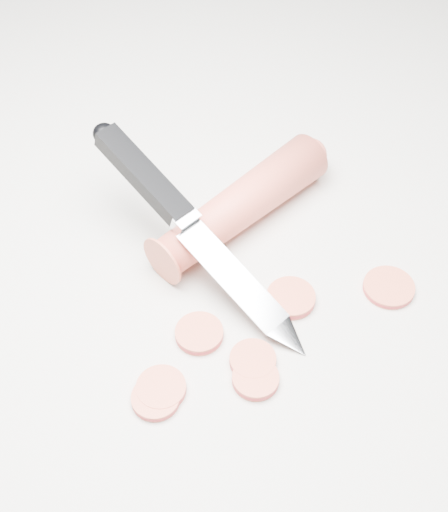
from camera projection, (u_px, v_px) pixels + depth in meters
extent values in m
plane|color=beige|center=(262.00, 298.00, 0.54)|extent=(2.40, 2.40, 0.00)
cylinder|color=#DE4F3C|center=(241.00, 205.00, 0.58)|extent=(0.16, 0.13, 0.04)
cylinder|color=#D85539|center=(156.00, 398.00, 0.49)|extent=(0.03, 0.03, 0.01)
cylinder|color=#D85539|center=(199.00, 333.00, 0.52)|extent=(0.04, 0.04, 0.01)
cylinder|color=#D85539|center=(291.00, 298.00, 0.54)|extent=(0.04, 0.04, 0.01)
cylinder|color=#D85539|center=(256.00, 379.00, 0.50)|extent=(0.03, 0.03, 0.01)
cylinder|color=#D85539|center=(389.00, 287.00, 0.55)|extent=(0.04, 0.04, 0.01)
cylinder|color=#D85539|center=(161.00, 388.00, 0.49)|extent=(0.03, 0.03, 0.01)
cylinder|color=#D85539|center=(253.00, 360.00, 0.51)|extent=(0.03, 0.03, 0.01)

